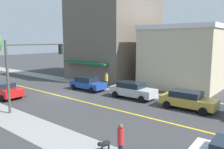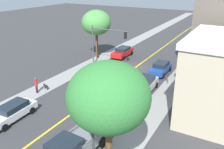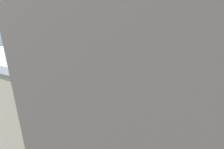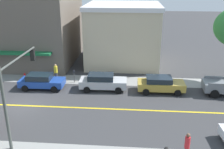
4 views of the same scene
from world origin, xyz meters
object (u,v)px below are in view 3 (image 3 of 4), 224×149
(traffic_light_mast, at_px, (154,57))
(gold_sedan_left_curb, at_px, (75,79))
(fire_hydrant, at_px, (163,109))
(parking_meter, at_px, (120,94))
(pedestrian_yellow_shirt, at_px, (134,99))
(red_sedan_right_curb, at_px, (186,80))
(blue_sedan_left_curb, at_px, (146,94))
(street_tree_left_near, at_px, (23,47))
(white_sedan_right_curb, at_px, (79,64))
(street_tree_right_corner, at_px, (177,47))
(pedestrian_red_shirt, at_px, (104,64))
(grey_pickup_truck, at_px, (46,72))
(street_lamp, at_px, (30,60))
(grey_sedan_left_curb, at_px, (13,66))
(silver_sedan_left_curb, at_px, (105,85))
(small_dog, at_px, (108,67))

(traffic_light_mast, bearing_deg, gold_sedan_left_curb, -52.21)
(traffic_light_mast, distance_m, gold_sedan_left_curb, 13.62)
(fire_hydrant, bearing_deg, parking_meter, 87.08)
(parking_meter, bearing_deg, pedestrian_yellow_shirt, -105.09)
(red_sedan_right_curb, distance_m, blue_sedan_left_curb, 8.83)
(traffic_light_mast, bearing_deg, street_tree_left_near, -58.12)
(blue_sedan_left_curb, xyz_separation_m, gold_sedan_left_curb, (-0.14, 11.77, 0.02))
(blue_sedan_left_curb, bearing_deg, street_tree_left_near, 9.15)
(red_sedan_right_curb, xyz_separation_m, blue_sedan_left_curb, (-7.80, 4.13, -0.01))
(street_tree_left_near, relative_size, white_sedan_right_curb, 1.62)
(street_tree_right_corner, xyz_separation_m, pedestrian_red_shirt, (-1.16, 14.19, -4.54))
(grey_pickup_truck, xyz_separation_m, pedestrian_yellow_shirt, (-2.44, -18.00, 0.00))
(street_tree_right_corner, xyz_separation_m, street_lamp, (-13.35, 21.22, -1.90))
(fire_hydrant, height_order, grey_sedan_left_curb, grey_sedan_left_curb)
(silver_sedan_left_curb, xyz_separation_m, pedestrian_red_shirt, (10.21, 6.30, 0.15))
(grey_pickup_truck, xyz_separation_m, small_dog, (9.82, -7.54, -0.53))
(silver_sedan_left_curb, bearing_deg, white_sedan_right_curb, -37.14)
(parking_meter, distance_m, gold_sedan_left_curb, 9.04)
(parking_meter, relative_size, small_dog, 1.62)
(street_tree_left_near, relative_size, fire_hydrant, 10.43)
(street_tree_left_near, bearing_deg, red_sedan_right_curb, -64.82)
(silver_sedan_left_curb, bearing_deg, pedestrian_yellow_shirt, 155.90)
(red_sedan_right_curb, height_order, white_sedan_right_curb, red_sedan_right_curb)
(fire_hydrant, height_order, blue_sedan_left_curb, blue_sedan_left_curb)
(pedestrian_yellow_shirt, xyz_separation_m, pedestrian_red_shirt, (12.44, 11.65, 0.06))
(gold_sedan_left_curb, height_order, pedestrian_yellow_shirt, pedestrian_yellow_shirt)
(gold_sedan_left_curb, bearing_deg, parking_meter, 168.10)
(street_tree_right_corner, bearing_deg, red_sedan_right_curb, -144.66)
(blue_sedan_left_curb, relative_size, white_sedan_right_curb, 0.90)
(red_sedan_right_curb, xyz_separation_m, grey_sedan_left_curb, (-7.95, 32.74, 0.04))
(fire_hydrant, bearing_deg, gold_sedan_left_curb, 82.00)
(street_tree_left_near, relative_size, small_dog, 9.53)
(white_sedan_right_curb, bearing_deg, blue_sedan_left_curb, 152.96)
(grey_sedan_left_curb, bearing_deg, red_sedan_right_curb, -168.71)
(red_sedan_right_curb, relative_size, pedestrian_yellow_shirt, 2.62)
(traffic_light_mast, distance_m, street_lamp, 20.84)
(street_lamp, bearing_deg, fire_hydrant, -89.88)
(grey_pickup_truck, distance_m, pedestrian_yellow_shirt, 18.17)
(fire_hydrant, relative_size, silver_sedan_left_curb, 0.16)
(fire_hydrant, bearing_deg, grey_sedan_left_curb, 86.32)
(gold_sedan_left_curb, bearing_deg, pedestrian_red_shirt, -87.07)
(fire_hydrant, height_order, parking_meter, parking_meter)
(fire_hydrant, relative_size, red_sedan_right_curb, 0.16)
(street_tree_left_near, xyz_separation_m, street_lamp, (1.02, 0.14, -2.21))
(red_sedan_right_curb, xyz_separation_m, pedestrian_red_shirt, (2.19, 16.56, 0.19))
(street_lamp, height_order, grey_sedan_left_curb, street_lamp)
(grey_pickup_truck, bearing_deg, parking_meter, 176.10)
(fire_hydrant, relative_size, parking_meter, 0.56)
(parking_meter, relative_size, grey_pickup_truck, 0.24)
(street_lamp, distance_m, white_sedan_right_curb, 10.68)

